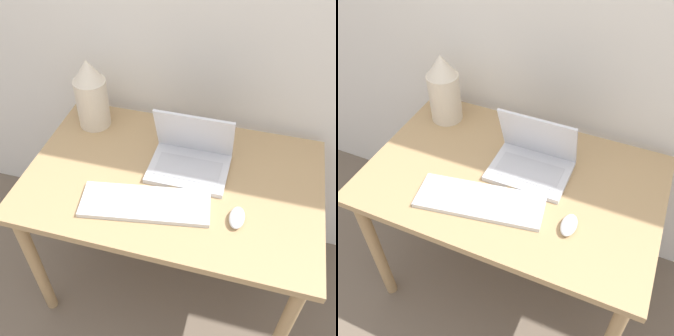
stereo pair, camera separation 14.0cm
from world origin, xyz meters
The scene contains 6 objects.
desk centered at (0.00, 0.37, 0.62)m, with size 1.13×0.73×0.71m.
laptop centered at (0.05, 0.44, 0.76)m, with size 0.30×0.23×0.24m.
keyboard centered at (-0.06, 0.20, 0.72)m, with size 0.48×0.23×0.02m.
mouse centered at (0.27, 0.22, 0.73)m, with size 0.05×0.10×0.03m.
vase centered at (-0.42, 0.60, 0.87)m, with size 0.14×0.14×0.31m.
mp3_player centered at (0.03, 0.30, 0.72)m, with size 0.05×0.06×0.01m.
Camera 2 is at (0.39, -0.61, 1.80)m, focal length 42.00 mm.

